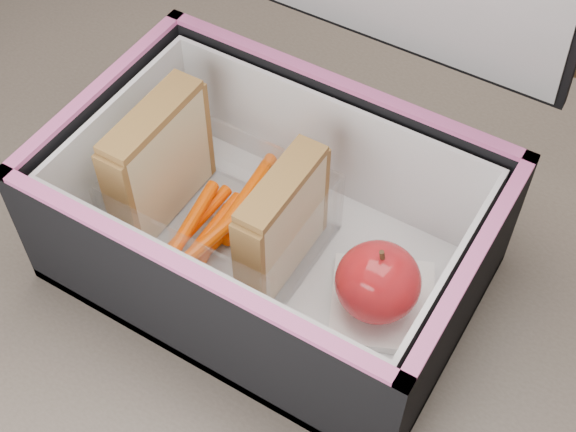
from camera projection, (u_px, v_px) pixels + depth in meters
name	position (u px, v px, depth m)	size (l,w,h in m)	color
kitchen_table	(306.00, 387.00, 0.70)	(1.20, 0.80, 0.75)	#63554C
lunch_bag	(273.00, 210.00, 0.62)	(0.33, 0.28, 0.32)	black
plastic_tub	(221.00, 210.00, 0.65)	(0.16, 0.12, 0.07)	white
sandwich_left	(159.00, 162.00, 0.65)	(0.03, 0.10, 0.11)	beige
sandwich_right	(282.00, 224.00, 0.61)	(0.03, 0.09, 0.10)	beige
carrot_sticks	(223.00, 219.00, 0.66)	(0.05, 0.14, 0.03)	#D83A00
paper_napkin	(382.00, 304.00, 0.62)	(0.08, 0.08, 0.01)	white
red_apple	(378.00, 282.00, 0.60)	(0.08, 0.08, 0.07)	maroon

